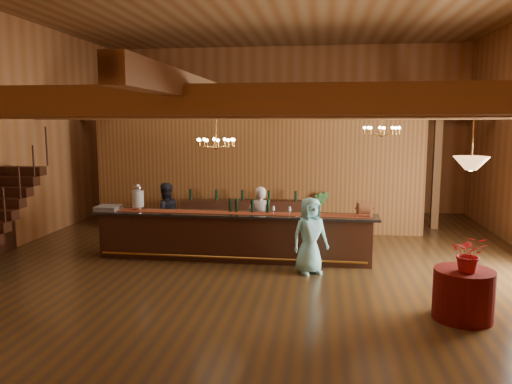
# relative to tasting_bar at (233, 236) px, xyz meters

# --- Properties ---
(floor) EXTENTS (14.00, 14.00, 0.00)m
(floor) POSITION_rel_tasting_bar_xyz_m (0.59, -0.54, -0.53)
(floor) COLOR #3D2B19
(floor) RESTS_ON ground
(wall_back) EXTENTS (12.00, 0.10, 5.50)m
(wall_back) POSITION_rel_tasting_bar_xyz_m (0.59, 6.46, 2.22)
(wall_back) COLOR #AD7043
(wall_back) RESTS_ON floor
(wall_front) EXTENTS (12.00, 0.10, 5.50)m
(wall_front) POSITION_rel_tasting_bar_xyz_m (0.59, -7.54, 2.22)
(wall_front) COLOR #AD7043
(wall_front) RESTS_ON floor
(beam_grid) EXTENTS (11.90, 13.90, 0.39)m
(beam_grid) POSITION_rel_tasting_bar_xyz_m (0.59, -0.04, 2.71)
(beam_grid) COLOR brown
(beam_grid) RESTS_ON wall_left
(support_posts) EXTENTS (9.20, 10.20, 3.20)m
(support_posts) POSITION_rel_tasting_bar_xyz_m (0.59, -1.04, 1.07)
(support_posts) COLOR brown
(support_posts) RESTS_ON floor
(partition_wall) EXTENTS (9.00, 0.18, 3.10)m
(partition_wall) POSITION_rel_tasting_bar_xyz_m (0.09, 2.96, 1.02)
(partition_wall) COLOR brown
(partition_wall) RESTS_ON floor
(backroom_boxes) EXTENTS (4.10, 0.60, 1.10)m
(backroom_boxes) POSITION_rel_tasting_bar_xyz_m (0.30, 4.96, 0.00)
(backroom_boxes) COLOR black
(backroom_boxes) RESTS_ON floor
(tasting_bar) EXTENTS (6.24, 0.88, 1.05)m
(tasting_bar) POSITION_rel_tasting_bar_xyz_m (0.00, 0.00, 0.00)
(tasting_bar) COLOR black
(tasting_bar) RESTS_ON floor
(beverage_dispenser) EXTENTS (0.26, 0.26, 0.60)m
(beverage_dispenser) POSITION_rel_tasting_bar_xyz_m (-2.18, 0.08, 0.80)
(beverage_dispenser) COLOR silver
(beverage_dispenser) RESTS_ON tasting_bar
(glass_rack_tray) EXTENTS (0.50, 0.50, 0.10)m
(glass_rack_tray) POSITION_rel_tasting_bar_xyz_m (-2.85, -0.01, 0.56)
(glass_rack_tray) COLOR gray
(glass_rack_tray) RESTS_ON tasting_bar
(raffle_drum) EXTENTS (0.34, 0.24, 0.30)m
(raffle_drum) POSITION_rel_tasting_bar_xyz_m (2.79, -0.08, 0.69)
(raffle_drum) COLOR brown
(raffle_drum) RESTS_ON tasting_bar
(bar_bottle_0) EXTENTS (0.07, 0.07, 0.30)m
(bar_bottle_0) POSITION_rel_tasting_bar_xyz_m (-0.09, 0.12, 0.66)
(bar_bottle_0) COLOR black
(bar_bottle_0) RESTS_ON tasting_bar
(bar_bottle_1) EXTENTS (0.07, 0.07, 0.30)m
(bar_bottle_1) POSITION_rel_tasting_bar_xyz_m (0.05, 0.12, 0.66)
(bar_bottle_1) COLOR black
(bar_bottle_1) RESTS_ON tasting_bar
(bar_bottle_2) EXTENTS (0.07, 0.07, 0.30)m
(bar_bottle_2) POSITION_rel_tasting_bar_xyz_m (0.40, 0.12, 0.66)
(bar_bottle_2) COLOR black
(bar_bottle_2) RESTS_ON tasting_bar
(bar_bottle_3) EXTENTS (0.07, 0.07, 0.30)m
(bar_bottle_3) POSITION_rel_tasting_bar_xyz_m (0.75, 0.11, 0.66)
(bar_bottle_3) COLOR black
(bar_bottle_3) RESTS_ON tasting_bar
(backbar_shelf) EXTENTS (3.30, 1.03, 0.92)m
(backbar_shelf) POSITION_rel_tasting_bar_xyz_m (-0.21, 2.55, -0.07)
(backbar_shelf) COLOR black
(backbar_shelf) RESTS_ON floor
(round_table) EXTENTS (0.90, 0.90, 0.78)m
(round_table) POSITION_rel_tasting_bar_xyz_m (4.08, -2.84, -0.14)
(round_table) COLOR #670505
(round_table) RESTS_ON floor
(chandelier_left) EXTENTS (0.80, 0.80, 0.78)m
(chandelier_left) POSITION_rel_tasting_bar_xyz_m (-0.34, -0.10, 2.05)
(chandelier_left) COLOR gold
(chandelier_left) RESTS_ON beam_grid
(chandelier_right) EXTENTS (0.80, 0.80, 0.53)m
(chandelier_right) POSITION_rel_tasting_bar_xyz_m (3.21, 1.02, 2.29)
(chandelier_right) COLOR gold
(chandelier_right) RESTS_ON beam_grid
(pendant_lamp) EXTENTS (0.52, 0.52, 0.90)m
(pendant_lamp) POSITION_rel_tasting_bar_xyz_m (4.08, -2.84, 1.88)
(pendant_lamp) COLOR gold
(pendant_lamp) RESTS_ON beam_grid
(bartender) EXTENTS (0.59, 0.41, 1.55)m
(bartender) POSITION_rel_tasting_bar_xyz_m (0.52, 0.63, 0.25)
(bartender) COLOR white
(bartender) RESTS_ON floor
(staff_second) EXTENTS (0.96, 0.91, 1.58)m
(staff_second) POSITION_rel_tasting_bar_xyz_m (-1.79, 0.79, 0.26)
(staff_second) COLOR #20202C
(staff_second) RESTS_ON floor
(guest) EXTENTS (0.89, 0.78, 1.54)m
(guest) POSITION_rel_tasting_bar_xyz_m (1.69, -0.79, 0.24)
(guest) COLOR #92E8ED
(guest) RESTS_ON floor
(floor_plant) EXTENTS (0.70, 0.59, 1.16)m
(floor_plant) POSITION_rel_tasting_bar_xyz_m (1.84, 2.93, 0.05)
(floor_plant) COLOR #32602C
(floor_plant) RESTS_ON floor
(table_flowers) EXTENTS (0.60, 0.55, 0.57)m
(table_flowers) POSITION_rel_tasting_bar_xyz_m (4.10, -2.96, 0.53)
(table_flowers) COLOR #B1181F
(table_flowers) RESTS_ON round_table
(table_vase) EXTENTS (0.18, 0.18, 0.27)m
(table_vase) POSITION_rel_tasting_bar_xyz_m (4.06, -2.87, 0.39)
(table_vase) COLOR gold
(table_vase) RESTS_ON round_table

